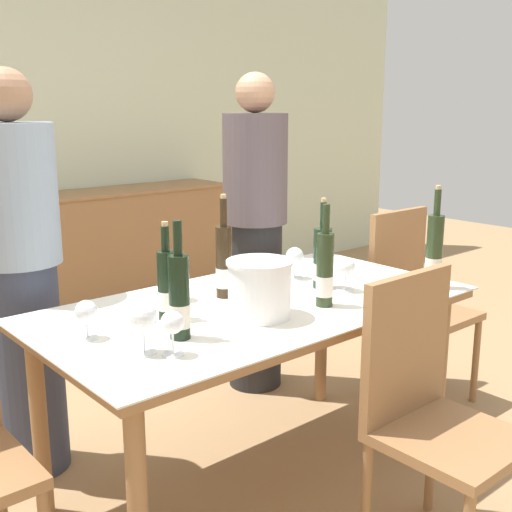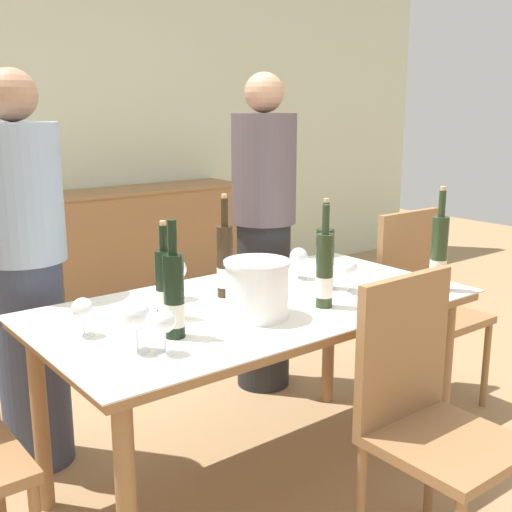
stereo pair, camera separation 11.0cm
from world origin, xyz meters
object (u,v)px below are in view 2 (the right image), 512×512
sideboard_cabinet (147,247)px  wine_bottle_3 (165,285)px  wine_glass_0 (164,323)px  wine_bottle_0 (439,255)px  chair_right_end (421,295)px  ice_bucket (257,287)px  wine_bottle_2 (174,297)px  wine_glass_4 (299,258)px  dining_table (256,321)px  wine_glass_3 (136,316)px  wine_glass_2 (348,270)px  wine_bottle_4 (325,260)px  wine_bottle_1 (225,262)px  wine_bottle_5 (325,272)px  wine_glass_1 (175,270)px  wine_glass_5 (83,310)px  person_host (26,277)px  person_guest_left (264,236)px  chair_near_front (425,405)px

sideboard_cabinet → wine_bottle_3: bearing=-116.8°
wine_glass_0 → wine_bottle_0: bearing=-3.5°
chair_right_end → ice_bucket: bearing=-169.5°
wine_glass_0 → wine_bottle_2: bearing=47.5°
wine_bottle_3 → wine_glass_4: size_ratio=2.52×
dining_table → wine_bottle_2: wine_bottle_2 is taller
sideboard_cabinet → wine_glass_3: size_ratio=9.46×
wine_glass_2 → dining_table: bearing=162.1°
wine_bottle_2 → wine_bottle_4: (0.77, 0.11, -0.01)m
wine_bottle_1 → wine_bottle_5: (0.21, -0.33, -0.00)m
wine_bottle_4 → wine_glass_1: wine_bottle_4 is taller
ice_bucket → wine_bottle_1: (0.06, 0.27, 0.03)m
dining_table → wine_bottle_0: wine_bottle_0 is taller
wine_bottle_5 → wine_glass_5: 0.87m
chair_right_end → person_host: (-1.76, 0.59, 0.26)m
wine_bottle_5 → person_guest_left: size_ratio=0.23×
wine_glass_1 → wine_glass_5: (-0.45, -0.17, -0.03)m
wine_bottle_4 → dining_table: bearing=176.4°
wine_bottle_5 → wine_bottle_2: bearing=174.0°
wine_glass_0 → wine_glass_4: (0.88, 0.40, -0.00)m
wine_bottle_4 → wine_glass_4: bearing=85.2°
person_guest_left → wine_bottle_1: bearing=-138.5°
wine_bottle_1 → wine_glass_2: 0.49m
wine_glass_4 → wine_glass_3: bearing=-160.8°
dining_table → wine_glass_1: size_ratio=10.27×
wine_glass_2 → chair_right_end: chair_right_end is taller
wine_glass_2 → chair_near_front: size_ratio=0.15×
wine_glass_1 → wine_glass_5: bearing=-159.3°
ice_bucket → person_guest_left: person_guest_left is taller
wine_bottle_0 → wine_bottle_4: size_ratio=1.14×
wine_bottle_3 → person_guest_left: bearing=34.2°
wine_bottle_1 → wine_bottle_3: (-0.31, -0.08, -0.02)m
chair_near_front → person_host: (-0.81, 1.35, 0.28)m
person_host → chair_near_front: bearing=-59.0°
chair_near_front → chair_right_end: size_ratio=0.98×
ice_bucket → wine_bottle_0: size_ratio=0.56×
dining_table → wine_glass_2: size_ratio=12.03×
wine_bottle_1 → wine_glass_0: 0.62m
wine_glass_5 → chair_right_end: 1.81m
wine_bottle_3 → wine_bottle_5: wine_bottle_5 is taller
wine_glass_4 → chair_right_end: bearing=-4.8°
sideboard_cabinet → chair_right_end: (0.32, -2.28, 0.10)m
wine_bottle_4 → wine_glass_1: size_ratio=2.29×
wine_glass_1 → person_host: (-0.42, 0.46, -0.06)m
wine_bottle_2 → wine_glass_4: (0.79, 0.29, -0.04)m
wine_bottle_3 → wine_glass_5: size_ratio=2.69×
wine_bottle_5 → person_guest_left: (0.44, 0.91, -0.06)m
wine_glass_1 → chair_near_front: size_ratio=0.17×
dining_table → wine_bottle_3: 0.41m
wine_glass_5 → chair_near_front: chair_near_front is taller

